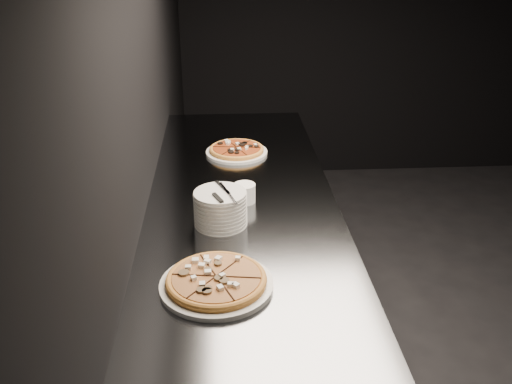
{
  "coord_description": "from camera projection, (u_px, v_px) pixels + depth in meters",
  "views": [
    {
      "loc": [
        -2.2,
        -1.93,
        1.91
      ],
      "look_at": [
        -2.08,
        0.01,
        0.99
      ],
      "focal_mm": 40.0,
      "sensor_mm": 36.0,
      "label": 1
    }
  ],
  "objects": [
    {
      "name": "plate_stack",
      "position": [
        220.0,
        208.0,
        2.04
      ],
      "size": [
        0.19,
        0.19,
        0.13
      ],
      "color": "silver",
      "rests_on": "counter"
    },
    {
      "name": "cutlery",
      "position": [
        222.0,
        193.0,
        2.0
      ],
      "size": [
        0.07,
        0.2,
        0.01
      ],
      "rotation": [
        0.0,
        0.0,
        0.39
      ],
      "color": "silver",
      "rests_on": "plate_stack"
    },
    {
      "name": "ramekin",
      "position": [
        245.0,
        193.0,
        2.22
      ],
      "size": [
        0.09,
        0.09,
        0.07
      ],
      "color": "white",
      "rests_on": "counter"
    },
    {
      "name": "wall_left",
      "position": [
        133.0,
        89.0,
        1.94
      ],
      "size": [
        0.02,
        5.0,
        2.8
      ],
      "primitive_type": "cube",
      "color": "black",
      "rests_on": "floor"
    },
    {
      "name": "counter",
      "position": [
        244.0,
        309.0,
        2.36
      ],
      "size": [
        0.74,
        2.44,
        0.92
      ],
      "color": "slate",
      "rests_on": "floor"
    },
    {
      "name": "pizza_mushroom",
      "position": [
        216.0,
        281.0,
        1.7
      ],
      "size": [
        0.34,
        0.34,
        0.04
      ],
      "rotation": [
        0.0,
        0.0,
        -0.14
      ],
      "color": "silver",
      "rests_on": "counter"
    },
    {
      "name": "pizza_tomato",
      "position": [
        237.0,
        150.0,
        2.69
      ],
      "size": [
        0.29,
        0.29,
        0.03
      ],
      "rotation": [
        0.0,
        0.0,
        -0.14
      ],
      "color": "silver",
      "rests_on": "counter"
    }
  ]
}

